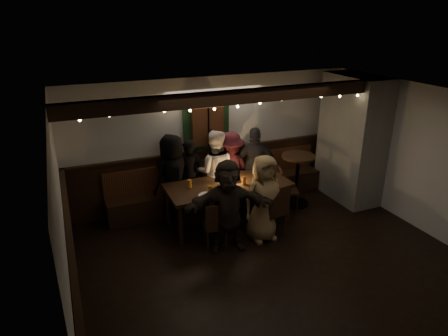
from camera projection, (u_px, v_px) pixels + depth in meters
name	position (u px, v px, depth m)	size (l,w,h in m)	color
room	(287.00, 161.00, 7.67)	(6.02, 5.01, 2.62)	black
dining_table	(228.00, 187.00, 7.33)	(2.27, 0.97, 0.98)	black
chair_near_left	(216.00, 223.00, 6.62)	(0.45, 0.45, 0.85)	black
chair_near_right	(275.00, 208.00, 6.96)	(0.52, 0.52, 0.99)	black
chair_end	(284.00, 187.00, 7.96)	(0.51, 0.51, 0.87)	black
high_top	(297.00, 174.00, 8.11)	(0.67, 0.67, 1.07)	black
person_a	(173.00, 176.00, 7.60)	(0.81, 0.52, 1.65)	black
person_b	(190.00, 176.00, 7.80)	(0.55, 0.36, 1.51)	black
person_c	(215.00, 171.00, 7.82)	(0.81, 0.63, 1.66)	white
person_d	(230.00, 170.00, 8.01)	(1.02, 0.58, 1.57)	#461720
person_e	(255.00, 166.00, 8.17)	(0.95, 0.39, 1.61)	#27272E
person_f	(228.00, 206.00, 6.50)	(1.48, 0.47, 1.59)	#2B231B
person_g	(264.00, 198.00, 6.81)	(0.76, 0.49, 1.55)	#A78452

